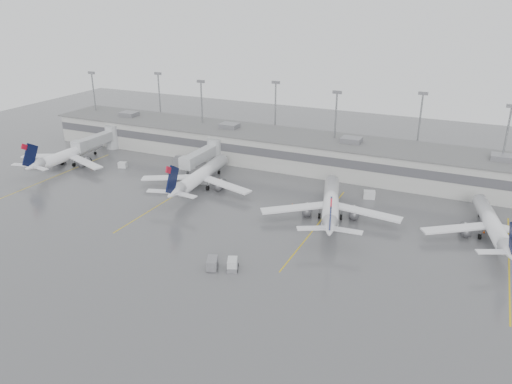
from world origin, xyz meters
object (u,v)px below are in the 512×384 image
at_px(jet_far_right, 493,225).
at_px(baggage_tug, 232,265).
at_px(jet_mid_left, 200,176).
at_px(jet_mid_right, 331,203).
at_px(jet_far_left, 68,154).

height_order(jet_far_right, baggage_tug, jet_far_right).
xyz_separation_m(jet_mid_left, baggage_tug, (24.39, -30.42, -2.44)).
height_order(jet_mid_right, jet_far_right, jet_mid_right).
height_order(jet_mid_left, jet_far_right, jet_mid_left).
relative_size(jet_mid_right, baggage_tug, 9.13).
bearing_deg(baggage_tug, jet_far_left, 132.17).
xyz_separation_m(jet_far_left, jet_far_right, (105.05, 0.15, -0.05)).
distance_m(jet_mid_right, jet_far_right, 30.71).
relative_size(jet_far_left, jet_far_right, 1.03).
height_order(jet_far_left, jet_mid_right, jet_mid_right).
distance_m(jet_far_right, baggage_tug, 49.92).
xyz_separation_m(jet_mid_right, jet_far_right, (30.51, 3.52, -0.26)).
bearing_deg(jet_far_left, baggage_tug, -25.88).
distance_m(jet_mid_right, baggage_tug, 28.61).
xyz_separation_m(jet_mid_left, jet_far_right, (63.77, 0.19, -0.20)).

